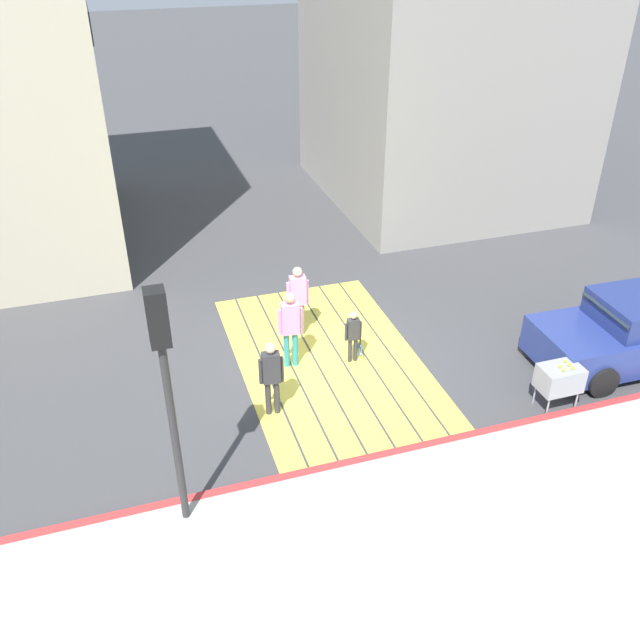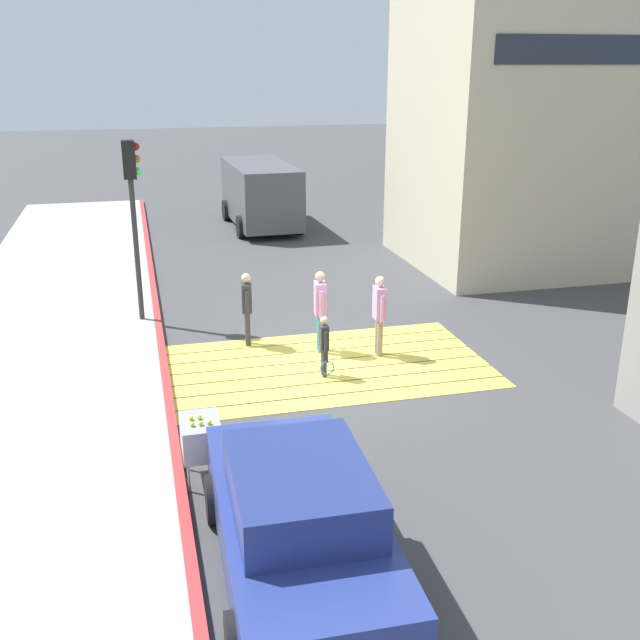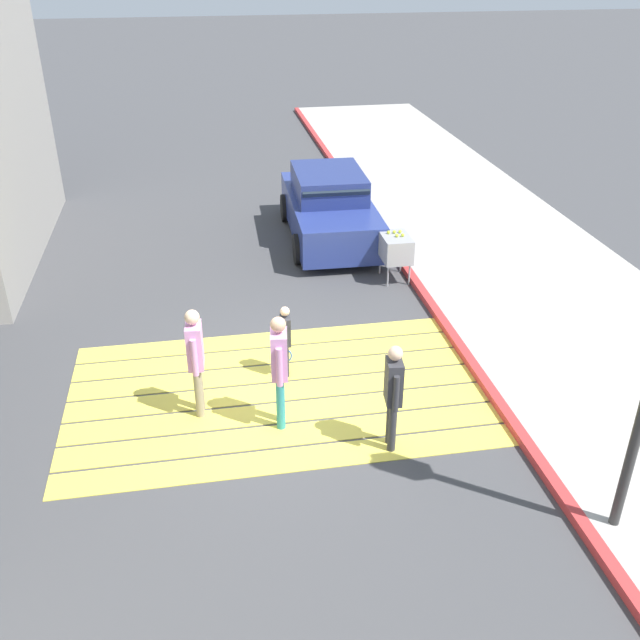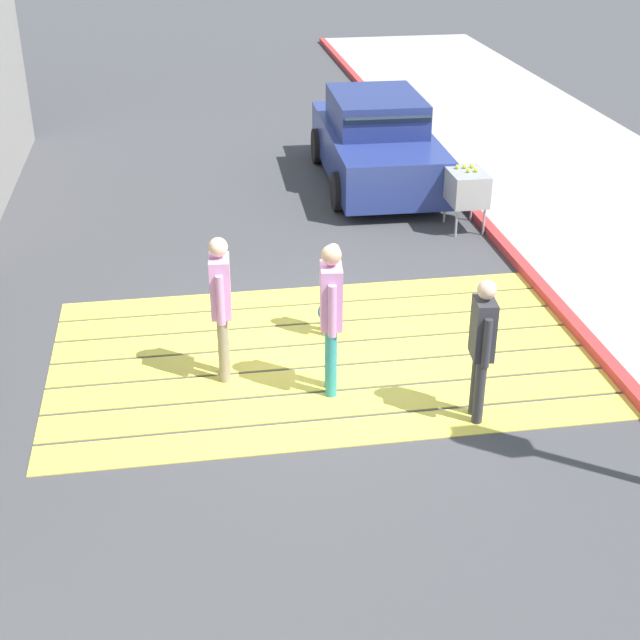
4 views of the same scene
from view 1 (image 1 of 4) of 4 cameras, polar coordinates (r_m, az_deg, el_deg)
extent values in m
plane|color=#424244|center=(14.81, 0.68, -3.34)|extent=(120.00, 120.00, 0.00)
cube|color=#EAD64C|center=(15.32, 6.55, -2.22)|extent=(6.40, 0.50, 0.01)
cube|color=#EAD64C|center=(15.13, 4.64, -2.58)|extent=(6.40, 0.50, 0.01)
cube|color=#EAD64C|center=(14.96, 2.68, -2.95)|extent=(6.40, 0.50, 0.01)
cube|color=#EAD64C|center=(14.80, 0.68, -3.32)|extent=(6.40, 0.50, 0.01)
cube|color=#EAD64C|center=(14.67, -1.36, -3.69)|extent=(6.40, 0.50, 0.01)
cube|color=#EAD64C|center=(14.55, -3.44, -4.07)|extent=(6.40, 0.50, 0.01)
cube|color=#EAD64C|center=(14.46, -5.55, -4.44)|extent=(6.40, 0.50, 0.01)
cube|color=#ADA8A0|center=(10.98, 10.49, -19.11)|extent=(4.80, 40.00, 0.12)
cube|color=#BC3333|center=(12.40, 5.52, -11.26)|extent=(0.16, 40.00, 0.13)
cube|color=#232B38|center=(20.15, -18.95, 23.39)|extent=(6.80, 0.03, 0.70)
cube|color=gray|center=(22.95, 10.22, 20.66)|extent=(8.00, 7.00, 8.64)
cube|color=#232B38|center=(24.68, 18.17, 21.45)|extent=(6.80, 0.03, 0.70)
cube|color=navy|center=(15.93, 24.75, -1.32)|extent=(1.91, 4.35, 0.80)
cube|color=#1E2833|center=(15.16, 23.00, 0.18)|extent=(1.48, 0.37, 0.49)
cylinder|color=black|center=(15.86, 18.91, -1.23)|extent=(0.24, 0.67, 0.66)
cylinder|color=black|center=(14.73, 22.57, -4.78)|extent=(0.24, 0.67, 0.66)
cylinder|color=#2D2D2D|center=(10.41, -12.03, -9.82)|extent=(0.12, 0.12, 3.40)
cube|color=black|center=(9.18, -13.47, 0.20)|extent=(0.28, 0.28, 0.84)
sphere|color=maroon|center=(9.18, -13.79, 2.18)|extent=(0.18, 0.18, 0.18)
sphere|color=#956310|center=(9.31, -13.58, 0.74)|extent=(0.18, 0.18, 0.18)
sphere|color=#35FF59|center=(9.45, -13.38, -0.67)|extent=(0.18, 0.18, 0.18)
cube|color=#99999E|center=(13.86, 19.44, -4.61)|extent=(0.56, 0.80, 0.50)
cylinder|color=#99999E|center=(14.10, 17.53, -5.94)|extent=(0.04, 0.04, 0.45)
cylinder|color=#99999E|center=(13.83, 18.54, -6.98)|extent=(0.04, 0.04, 0.45)
cylinder|color=#99999E|center=(14.45, 19.65, -5.39)|extent=(0.04, 0.04, 0.45)
cylinder|color=#99999E|center=(14.18, 20.67, -6.40)|extent=(0.04, 0.04, 0.45)
sphere|color=#CCE033|center=(13.72, 20.44, -3.79)|extent=(0.07, 0.07, 0.07)
sphere|color=#CCE033|center=(13.79, 20.15, -3.52)|extent=(0.07, 0.07, 0.07)
sphere|color=#CCE033|center=(13.87, 19.87, -3.26)|extent=(0.07, 0.07, 0.07)
sphere|color=#CCE033|center=(13.60, 19.76, -3.96)|extent=(0.07, 0.07, 0.07)
sphere|color=#CCE033|center=(13.68, 19.48, -3.69)|extent=(0.07, 0.07, 0.07)
cylinder|color=#333338|center=(13.15, -4.36, -6.52)|extent=(0.11, 0.11, 0.76)
cylinder|color=#333338|center=(13.16, -3.64, -6.43)|extent=(0.11, 0.11, 0.76)
cube|color=#333338|center=(12.74, -4.12, -4.00)|extent=(0.24, 0.35, 0.64)
sphere|color=beige|center=(12.49, -4.19, -2.37)|extent=(0.20, 0.20, 0.20)
cylinder|color=#333338|center=(12.76, -4.98, -4.33)|extent=(0.08, 0.08, 0.54)
cylinder|color=#333338|center=(12.79, -3.23, -4.13)|extent=(0.08, 0.08, 0.54)
cylinder|color=gray|center=(15.43, -2.16, 0.03)|extent=(0.12, 0.12, 0.81)
cylinder|color=gray|center=(15.47, -1.51, 0.12)|extent=(0.12, 0.12, 0.81)
cube|color=#D18CC6|center=(15.07, -1.88, 2.50)|extent=(0.24, 0.37, 0.68)
sphere|color=beige|center=(14.85, -1.91, 4.07)|extent=(0.21, 0.21, 0.21)
cylinder|color=#D18CC6|center=(15.07, -2.65, 2.18)|extent=(0.09, 0.09, 0.58)
cylinder|color=#D18CC6|center=(15.15, -1.11, 2.37)|extent=(0.09, 0.09, 0.58)
cylinder|color=teal|center=(14.40, -2.80, -2.50)|extent=(0.13, 0.13, 0.84)
cylinder|color=teal|center=(14.42, -2.09, -2.42)|extent=(0.13, 0.13, 0.84)
cube|color=#D18CC6|center=(13.99, -2.51, 0.14)|extent=(0.27, 0.39, 0.70)
sphere|color=tan|center=(13.75, -2.56, 1.83)|extent=(0.22, 0.22, 0.22)
cylinder|color=#D18CC6|center=(14.01, -3.37, -0.19)|extent=(0.09, 0.09, 0.59)
cylinder|color=#D18CC6|center=(14.06, -1.65, -0.01)|extent=(0.09, 0.09, 0.59)
cylinder|color=#333338|center=(14.60, 2.51, -2.56)|extent=(0.09, 0.09, 0.58)
cylinder|color=#333338|center=(14.63, 2.99, -2.49)|extent=(0.09, 0.09, 0.58)
cube|color=#333338|center=(14.32, 2.80, -0.76)|extent=(0.17, 0.26, 0.48)
sphere|color=beige|center=(14.14, 2.84, 0.40)|extent=(0.15, 0.15, 0.15)
cylinder|color=#333338|center=(14.31, 2.20, -1.01)|extent=(0.06, 0.06, 0.41)
cylinder|color=#333338|center=(14.39, 3.39, -0.84)|extent=(0.06, 0.06, 0.41)
cylinder|color=black|center=(14.57, 3.40, -1.71)|extent=(0.03, 0.03, 0.28)
torus|color=blue|center=(14.71, 3.37, -2.51)|extent=(0.28, 0.04, 0.28)
camera|label=2|loc=(19.22, 48.68, 13.46)|focal=41.48mm
camera|label=3|loc=(13.69, -41.66, 14.73)|focal=39.72mm
camera|label=4|loc=(14.44, -40.15, 11.85)|focal=50.58mm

